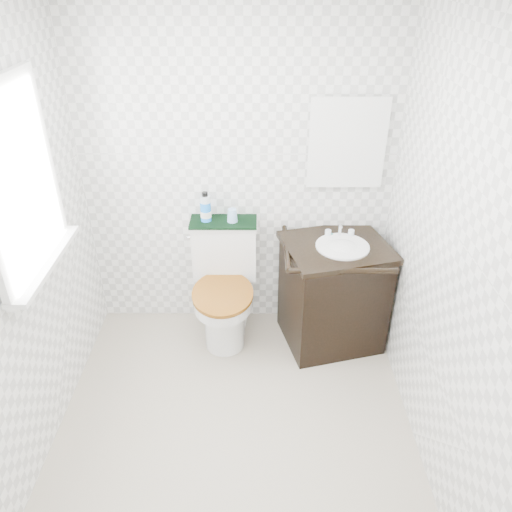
{
  "coord_description": "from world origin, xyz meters",
  "views": [
    {
      "loc": [
        0.14,
        -2.08,
        2.52
      ],
      "look_at": [
        0.13,
        0.75,
        0.82
      ],
      "focal_mm": 35.0,
      "sensor_mm": 36.0,
      "label": 1
    }
  ],
  "objects_px": {
    "toilet": "(225,291)",
    "vanity": "(333,291)",
    "mouthwash_bottle": "(206,208)",
    "cup": "(232,215)",
    "trash_bin": "(233,305)"
  },
  "relations": [
    {
      "from": "trash_bin",
      "to": "mouthwash_bottle",
      "type": "distance_m",
      "value": 0.87
    },
    {
      "from": "vanity",
      "to": "mouthwash_bottle",
      "type": "xyz_separation_m",
      "value": [
        -0.92,
        0.19,
        0.58
      ]
    },
    {
      "from": "vanity",
      "to": "mouthwash_bottle",
      "type": "bearing_deg",
      "value": 168.3
    },
    {
      "from": "cup",
      "to": "trash_bin",
      "type": "bearing_deg",
      "value": 118.73
    },
    {
      "from": "cup",
      "to": "vanity",
      "type": "bearing_deg",
      "value": -13.6
    },
    {
      "from": "toilet",
      "to": "vanity",
      "type": "bearing_deg",
      "value": -4.26
    },
    {
      "from": "mouthwash_bottle",
      "to": "cup",
      "type": "xyz_separation_m",
      "value": [
        0.19,
        -0.01,
        -0.05
      ]
    },
    {
      "from": "mouthwash_bottle",
      "to": "toilet",
      "type": "bearing_deg",
      "value": -47.17
    },
    {
      "from": "toilet",
      "to": "vanity",
      "type": "relative_size",
      "value": 0.97
    },
    {
      "from": "vanity",
      "to": "cup",
      "type": "xyz_separation_m",
      "value": [
        -0.73,
        0.18,
        0.53
      ]
    },
    {
      "from": "cup",
      "to": "toilet",
      "type": "bearing_deg",
      "value": -119.25
    },
    {
      "from": "mouthwash_bottle",
      "to": "trash_bin",
      "type": "bearing_deg",
      "value": 2.11
    },
    {
      "from": "vanity",
      "to": "mouthwash_bottle",
      "type": "relative_size",
      "value": 4.24
    },
    {
      "from": "vanity",
      "to": "cup",
      "type": "relative_size",
      "value": 9.73
    },
    {
      "from": "vanity",
      "to": "cup",
      "type": "height_order",
      "value": "cup"
    }
  ]
}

